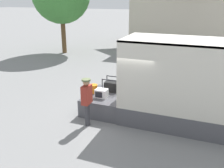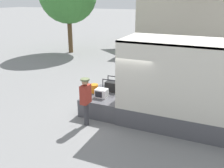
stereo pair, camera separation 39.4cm
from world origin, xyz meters
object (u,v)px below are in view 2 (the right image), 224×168
worker_person (86,97)px  portable_generator (113,86)px  orange_bucket (94,88)px  microwave (102,93)px

worker_person → portable_generator: bearing=82.6°
portable_generator → orange_bucket: 0.81m
portable_generator → orange_bucket: portable_generator is taller
worker_person → microwave: bearing=85.2°
microwave → orange_bucket: size_ratio=1.33×
microwave → worker_person: 1.11m
microwave → worker_person: worker_person is taller
portable_generator → orange_bucket: (-0.66, -0.46, -0.04)m
microwave → portable_generator: (0.15, 0.80, 0.05)m
worker_person → orange_bucket: bearing=106.3°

